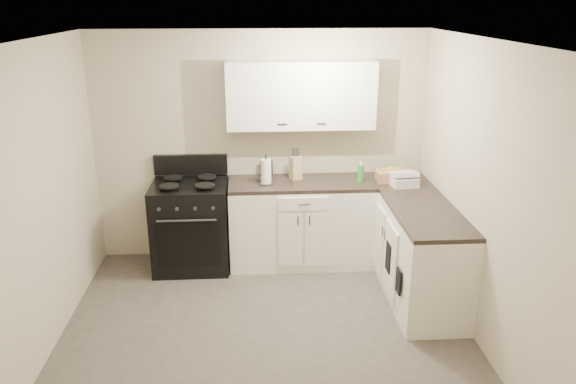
{
  "coord_description": "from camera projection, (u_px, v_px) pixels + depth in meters",
  "views": [
    {
      "loc": [
        -0.08,
        -4.18,
        2.8
      ],
      "look_at": [
        0.24,
        0.85,
        1.05
      ],
      "focal_mm": 35.0,
      "sensor_mm": 36.0,
      "label": 1
    }
  ],
  "objects": [
    {
      "name": "wall_left",
      "position": [
        32.0,
        209.0,
        4.34
      ],
      "size": [
        0.0,
        3.6,
        3.6
      ],
      "primitive_type": "plane",
      "rotation": [
        1.57,
        0.0,
        1.57
      ],
      "color": "beige",
      "rests_on": "ground"
    },
    {
      "name": "countertop_back",
      "position": [
        301.0,
        183.0,
        6.0
      ],
      "size": [
        1.55,
        0.6,
        0.04
      ],
      "primitive_type": "cube",
      "color": "black",
      "rests_on": "base_cabinets_back"
    },
    {
      "name": "paper_towel",
      "position": [
        266.0,
        172.0,
        5.88
      ],
      "size": [
        0.13,
        0.13,
        0.26
      ],
      "primitive_type": "cylinder",
      "rotation": [
        0.0,
        0.0,
        -0.24
      ],
      "color": "white",
      "rests_on": "countertop_back"
    },
    {
      "name": "base_cabinets_back",
      "position": [
        301.0,
        224.0,
        6.15
      ],
      "size": [
        1.55,
        0.6,
        0.9
      ],
      "primitive_type": "cube",
      "color": "white",
      "rests_on": "floor"
    },
    {
      "name": "base_cabinets_right",
      "position": [
        414.0,
        246.0,
        5.6
      ],
      "size": [
        0.6,
        1.9,
        0.9
      ],
      "primitive_type": "cube",
      "color": "white",
      "rests_on": "floor"
    },
    {
      "name": "oven_mitt_far",
      "position": [
        389.0,
        257.0,
        5.31
      ],
      "size": [
        0.02,
        0.16,
        0.28
      ],
      "primitive_type": "cube",
      "color": "black",
      "rests_on": "base_cabinets_right"
    },
    {
      "name": "upper_cabinets",
      "position": [
        301.0,
        95.0,
        5.84
      ],
      "size": [
        1.55,
        0.3,
        0.7
      ],
      "primitive_type": "cube",
      "color": "white",
      "rests_on": "wall_back"
    },
    {
      "name": "wall_right",
      "position": [
        486.0,
        199.0,
        4.56
      ],
      "size": [
        0.0,
        3.6,
        3.6
      ],
      "primitive_type": "plane",
      "rotation": [
        1.57,
        0.0,
        -1.57
      ],
      "color": "beige",
      "rests_on": "ground"
    },
    {
      "name": "floor",
      "position": [
        267.0,
        339.0,
        4.86
      ],
      "size": [
        3.6,
        3.6,
        0.0
      ],
      "primitive_type": "plane",
      "color": "#473F38",
      "rests_on": "ground"
    },
    {
      "name": "countertop_right",
      "position": [
        417.0,
        202.0,
        5.45
      ],
      "size": [
        0.6,
        1.9,
        0.04
      ],
      "primitive_type": "cube",
      "color": "black",
      "rests_on": "base_cabinets_right"
    },
    {
      "name": "knife_block",
      "position": [
        296.0,
        168.0,
        6.04
      ],
      "size": [
        0.15,
        0.14,
        0.25
      ],
      "primitive_type": "cube",
      "rotation": [
        0.0,
        0.0,
        0.43
      ],
      "color": "#CDB67E",
      "rests_on": "countertop_back"
    },
    {
      "name": "countertop_grill",
      "position": [
        403.0,
        181.0,
        5.85
      ],
      "size": [
        0.29,
        0.27,
        0.1
      ],
      "primitive_type": "cube",
      "rotation": [
        0.0,
        0.0,
        0.11
      ],
      "color": "white",
      "rests_on": "countertop_right"
    },
    {
      "name": "ceiling",
      "position": [
        262.0,
        41.0,
        4.04
      ],
      "size": [
        3.6,
        3.6,
        0.0
      ],
      "primitive_type": "plane",
      "color": "white",
      "rests_on": "wall_back"
    },
    {
      "name": "oven_mitt_near",
      "position": [
        399.0,
        281.0,
        4.96
      ],
      "size": [
        0.02,
        0.13,
        0.23
      ],
      "primitive_type": "cube",
      "color": "black",
      "rests_on": "base_cabinets_right"
    },
    {
      "name": "wall_front",
      "position": [
        273.0,
        331.0,
        2.75
      ],
      "size": [
        3.6,
        0.0,
        3.6
      ],
      "primitive_type": "plane",
      "rotation": [
        -1.57,
        0.0,
        0.0
      ],
      "color": "beige",
      "rests_on": "ground"
    },
    {
      "name": "stove",
      "position": [
        191.0,
        227.0,
        6.05
      ],
      "size": [
        0.8,
        0.68,
        0.96
      ],
      "primitive_type": "cube",
      "color": "black",
      "rests_on": "floor"
    },
    {
      "name": "wall_back",
      "position": [
        261.0,
        147.0,
        6.15
      ],
      "size": [
        3.6,
        0.0,
        3.6
      ],
      "primitive_type": "plane",
      "rotation": [
        1.57,
        0.0,
        0.0
      ],
      "color": "beige",
      "rests_on": "ground"
    },
    {
      "name": "soap_bottle",
      "position": [
        361.0,
        174.0,
        5.94
      ],
      "size": [
        0.07,
        0.07,
        0.19
      ],
      "primitive_type": "cylinder",
      "rotation": [
        0.0,
        0.0,
        -0.09
      ],
      "color": "green",
      "rests_on": "countertop_back"
    },
    {
      "name": "wicker_basket",
      "position": [
        392.0,
        176.0,
        5.99
      ],
      "size": [
        0.34,
        0.23,
        0.11
      ],
      "primitive_type": "cube",
      "rotation": [
        0.0,
        0.0,
        -0.03
      ],
      "color": "tan",
      "rests_on": "countertop_right"
    },
    {
      "name": "picture_frame",
      "position": [
        267.0,
        168.0,
        6.17
      ],
      "size": [
        0.14,
        0.08,
        0.17
      ],
      "primitive_type": "cube",
      "rotation": [
        -0.14,
        0.0,
        0.3
      ],
      "color": "black",
      "rests_on": "countertop_back"
    }
  ]
}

